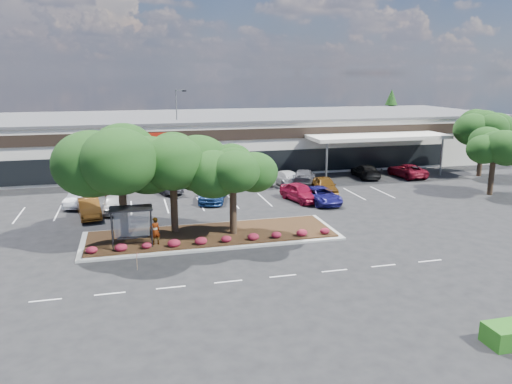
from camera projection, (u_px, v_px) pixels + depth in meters
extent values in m
plane|color=black|center=(253.00, 254.00, 32.31)|extent=(160.00, 160.00, 0.00)
cube|color=silver|center=(189.00, 141.00, 63.65)|extent=(80.00, 20.00, 6.00)
cube|color=#4F4F52|center=(188.00, 116.00, 62.94)|extent=(80.40, 20.40, 0.30)
cube|color=black|center=(199.00, 136.00, 53.77)|extent=(80.00, 0.25, 1.20)
cube|color=black|center=(200.00, 165.00, 54.51)|extent=(60.00, 0.18, 2.60)
cube|color=#A3180B|center=(142.00, 138.00, 52.26)|extent=(6.00, 0.12, 1.00)
cube|color=silver|center=(378.00, 137.00, 56.36)|extent=(16.00, 5.00, 0.40)
cylinder|color=slate|center=(327.00, 162.00, 53.33)|extent=(0.24, 0.24, 4.20)
cylinder|color=slate|center=(441.00, 157.00, 56.70)|extent=(0.24, 0.24, 4.20)
cube|color=#ABACA6|center=(212.00, 236.00, 35.58)|extent=(18.00, 6.00, 0.15)
cube|color=#3B2916|center=(212.00, 234.00, 35.55)|extent=(17.20, 5.20, 0.12)
cube|color=silver|center=(45.00, 300.00, 25.65)|extent=(1.60, 0.12, 0.01)
cube|color=silver|center=(110.00, 294.00, 26.42)|extent=(1.60, 0.12, 0.01)
cube|color=silver|center=(171.00, 287.00, 27.19)|extent=(1.60, 0.12, 0.01)
cube|color=silver|center=(228.00, 281.00, 27.96)|extent=(1.60, 0.12, 0.01)
cube|color=silver|center=(283.00, 276.00, 28.73)|extent=(1.60, 0.12, 0.01)
cube|color=silver|center=(334.00, 271.00, 29.50)|extent=(1.60, 0.12, 0.01)
cube|color=silver|center=(383.00, 266.00, 30.27)|extent=(1.60, 0.12, 0.01)
cube|color=silver|center=(430.00, 261.00, 31.04)|extent=(1.60, 0.12, 0.01)
cube|color=silver|center=(19.00, 215.00, 41.06)|extent=(0.12, 5.00, 0.01)
cube|color=silver|center=(58.00, 213.00, 41.78)|extent=(0.12, 5.00, 0.01)
cube|color=silver|center=(95.00, 210.00, 42.50)|extent=(0.12, 5.00, 0.01)
cube|color=silver|center=(131.00, 208.00, 43.22)|extent=(0.12, 5.00, 0.01)
cube|color=silver|center=(166.00, 206.00, 43.95)|extent=(0.12, 5.00, 0.01)
cube|color=silver|center=(200.00, 204.00, 44.67)|extent=(0.12, 5.00, 0.01)
cube|color=silver|center=(233.00, 202.00, 45.39)|extent=(0.12, 5.00, 0.01)
cube|color=silver|center=(265.00, 200.00, 46.11)|extent=(0.12, 5.00, 0.01)
cube|color=silver|center=(295.00, 198.00, 46.83)|extent=(0.12, 5.00, 0.01)
cube|color=silver|center=(325.00, 196.00, 47.56)|extent=(0.12, 5.00, 0.01)
cube|color=silver|center=(354.00, 194.00, 48.28)|extent=(0.12, 5.00, 0.01)
cube|color=silver|center=(382.00, 192.00, 49.00)|extent=(0.12, 5.00, 0.01)
cylinder|color=black|center=(112.00, 226.00, 33.10)|extent=(0.08, 0.08, 2.50)
cylinder|color=black|center=(151.00, 223.00, 33.70)|extent=(0.08, 0.08, 2.50)
cylinder|color=black|center=(112.00, 232.00, 31.88)|extent=(0.08, 0.08, 2.50)
cylinder|color=black|center=(152.00, 229.00, 32.48)|extent=(0.08, 0.08, 2.50)
cube|color=black|center=(131.00, 208.00, 32.49)|extent=(2.75, 1.55, 0.10)
cube|color=silver|center=(132.00, 223.00, 33.37)|extent=(2.30, 0.03, 2.00)
cube|color=black|center=(133.00, 238.00, 33.21)|extent=(2.00, 0.35, 0.06)
cone|color=#193210|center=(390.00, 117.00, 80.92)|extent=(3.96, 3.96, 9.00)
imported|color=#594C47|center=(155.00, 231.00, 33.02)|extent=(0.80, 0.66, 1.89)
cube|color=#ABACA6|center=(179.00, 172.00, 58.08)|extent=(0.50, 0.50, 0.40)
cylinder|color=slate|center=(177.00, 130.00, 56.95)|extent=(0.14, 0.14, 9.27)
cube|color=slate|center=(180.00, 90.00, 56.03)|extent=(0.90, 0.23, 0.14)
cube|color=black|center=(184.00, 91.00, 56.17)|extent=(0.45, 0.31, 0.18)
cube|color=#9C7851|center=(137.00, 262.00, 29.48)|extent=(0.03, 0.03, 1.05)
cube|color=#E13B6E|center=(137.00, 255.00, 29.39)|extent=(0.02, 0.14, 0.18)
imported|color=brown|center=(89.00, 208.00, 40.31)|extent=(2.26, 4.74, 1.50)
imported|color=silver|center=(80.00, 198.00, 43.83)|extent=(2.80, 4.73, 1.47)
imported|color=silver|center=(113.00, 204.00, 41.82)|extent=(1.65, 4.07, 1.39)
imported|color=navy|center=(213.00, 192.00, 45.56)|extent=(3.66, 5.88, 1.59)
imported|color=maroon|center=(300.00, 192.00, 45.46)|extent=(3.06, 5.13, 1.64)
imported|color=navy|center=(321.00, 195.00, 44.73)|extent=(2.83, 5.31, 1.42)
imported|color=brown|center=(325.00, 186.00, 48.17)|extent=(2.68, 4.98, 1.61)
imported|color=brown|center=(110.00, 185.00, 48.29)|extent=(3.55, 5.05, 1.60)
imported|color=beige|center=(119.00, 179.00, 51.11)|extent=(3.73, 6.51, 1.71)
imported|color=#4F4F56|center=(166.00, 185.00, 48.85)|extent=(3.48, 5.33, 1.44)
imported|color=silver|center=(214.00, 178.00, 51.36)|extent=(3.54, 5.54, 1.72)
imported|color=silver|center=(257.00, 178.00, 52.36)|extent=(3.52, 5.17, 1.39)
imported|color=silver|center=(285.00, 177.00, 52.22)|extent=(2.97, 5.45, 1.50)
imported|color=#515057|center=(304.00, 177.00, 52.14)|extent=(4.25, 5.99, 1.61)
imported|color=black|center=(366.00, 171.00, 55.60)|extent=(2.58, 5.29, 1.48)
imported|color=maroon|center=(407.00, 170.00, 56.04)|extent=(2.79, 5.46, 1.48)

